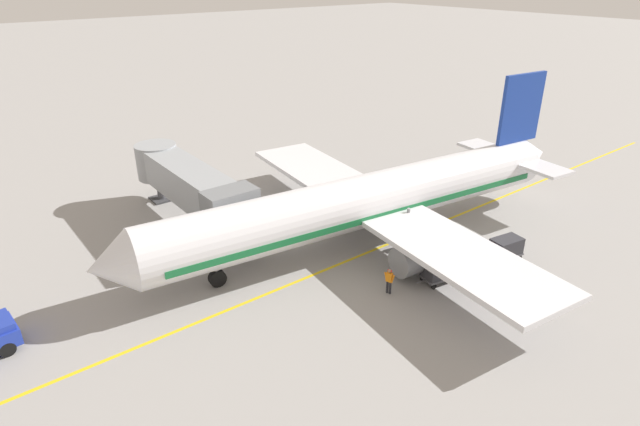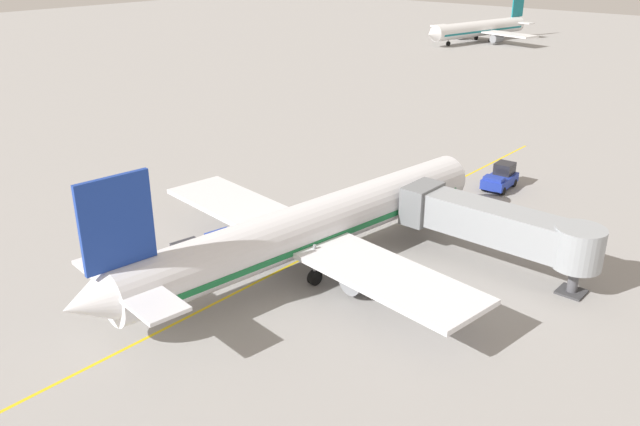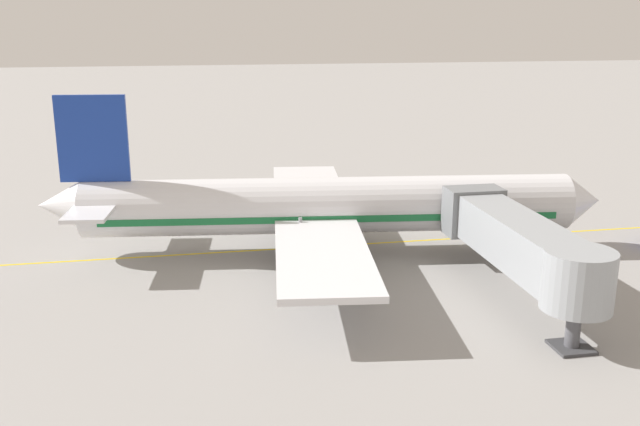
{
  "view_description": "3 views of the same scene",
  "coord_description": "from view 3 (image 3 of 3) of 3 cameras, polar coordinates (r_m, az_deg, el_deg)",
  "views": [
    {
      "loc": [
        -23.2,
        23.53,
        18.12
      ],
      "look_at": [
        1.57,
        4.22,
        3.34
      ],
      "focal_mm": 29.46,
      "sensor_mm": 36.0,
      "label": 1
    },
    {
      "loc": [
        30.53,
        -32.77,
        22.71
      ],
      "look_at": [
        -0.49,
        3.12,
        2.87
      ],
      "focal_mm": 36.82,
      "sensor_mm": 36.0,
      "label": 2
    },
    {
      "loc": [
        45.8,
        -8.71,
        15.22
      ],
      "look_at": [
        -0.02,
        -0.0,
        2.4
      ],
      "focal_mm": 39.85,
      "sensor_mm": 36.0,
      "label": 3
    }
  ],
  "objects": [
    {
      "name": "baggage_tug_lead",
      "position": [
        54.13,
        -4.43,
        -0.22
      ],
      "size": [
        1.58,
        2.64,
        1.62
      ],
      "color": "#B21E1E",
      "rests_on": "ground"
    },
    {
      "name": "baggage_cart_front",
      "position": [
        53.97,
        -0.88,
        0.04
      ],
      "size": [
        1.64,
        2.97,
        1.58
      ],
      "color": "#4C4C51",
      "rests_on": "ground"
    },
    {
      "name": "gate_lead_in_line",
      "position": [
        49.04,
        0.01,
        -2.7
      ],
      "size": [
        0.24,
        80.0,
        0.01
      ],
      "primitive_type": "cube",
      "color": "gold",
      "rests_on": "ground"
    },
    {
      "name": "parked_airliner",
      "position": [
        46.94,
        0.4,
        0.52
      ],
      "size": [
        30.41,
        37.34,
        10.63
      ],
      "color": "silver",
      "rests_on": "ground"
    },
    {
      "name": "baggage_cart_second_in_train",
      "position": [
        53.95,
        -3.91,
        -0.0
      ],
      "size": [
        1.64,
        2.97,
        1.58
      ],
      "color": "#4C4C51",
      "rests_on": "ground"
    },
    {
      "name": "baggage_cart_third_in_train",
      "position": [
        54.24,
        -7.0,
        -0.0
      ],
      "size": [
        1.64,
        2.97,
        1.58
      ],
      "color": "#4C4C51",
      "rests_on": "ground"
    },
    {
      "name": "ground_crew_wing_walker",
      "position": [
        53.72,
        2.92,
        -0.05
      ],
      "size": [
        0.72,
        0.33,
        1.69
      ],
      "color": "#232328",
      "rests_on": "ground"
    },
    {
      "name": "ground_plane",
      "position": [
        49.04,
        0.01,
        -2.71
      ],
      "size": [
        400.0,
        400.0,
        0.0
      ],
      "primitive_type": "plane",
      "color": "gray"
    },
    {
      "name": "jet_bridge",
      "position": [
        40.1,
        15.76,
        -2.28
      ],
      "size": [
        15.14,
        3.5,
        4.98
      ],
      "color": "#93999E",
      "rests_on": "ground"
    }
  ]
}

